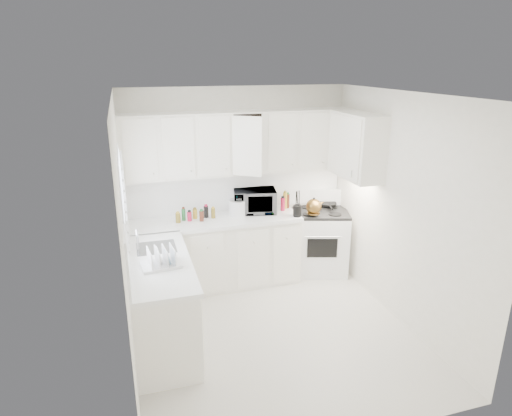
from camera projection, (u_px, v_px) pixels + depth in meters
name	position (u px, v px, depth m)	size (l,w,h in m)	color
floor	(274.00, 332.00, 5.01)	(3.20, 3.20, 0.00)	silver
ceiling	(277.00, 94.00, 4.20)	(3.20, 3.20, 0.00)	white
wall_back	(237.00, 185.00, 6.06)	(3.00, 3.00, 0.00)	white
wall_front	(349.00, 299.00, 3.15)	(3.00, 3.00, 0.00)	white
wall_left	(125.00, 240.00, 4.20)	(3.20, 3.20, 0.00)	white
wall_right	(401.00, 211.00, 5.01)	(3.20, 3.20, 0.00)	white
window_blinds	(124.00, 203.00, 4.44)	(0.06, 0.96, 1.06)	white
lower_cabinets_back	(215.00, 254.00, 5.95)	(2.22, 0.60, 0.90)	white
lower_cabinets_left	(161.00, 304.00, 4.73)	(0.60, 1.60, 0.90)	white
countertop_back	(214.00, 221.00, 5.79)	(2.24, 0.64, 0.05)	white
countertop_left	(159.00, 263.00, 4.58)	(0.64, 1.62, 0.05)	white
backsplash_back	(237.00, 190.00, 6.08)	(2.98, 0.02, 0.55)	white
backsplash_left	(126.00, 239.00, 4.41)	(0.02, 1.60, 0.55)	white
upper_cabinets_back	(240.00, 173.00, 5.85)	(3.00, 0.33, 0.80)	white
upper_cabinets_right	(354.00, 177.00, 5.65)	(0.33, 0.90, 0.80)	white
sink	(155.00, 238.00, 4.86)	(0.42, 0.38, 0.30)	gray
stove	(320.00, 233.00, 6.31)	(0.76, 0.62, 1.17)	white
tea_kettle	(314.00, 205.00, 5.97)	(0.26, 0.22, 0.24)	brown
frying_pan	(328.00, 203.00, 6.39)	(0.25, 0.43, 0.04)	black
microwave	(255.00, 198.00, 6.00)	(0.56, 0.31, 0.38)	gray
rice_cooker	(238.00, 206.00, 5.90)	(0.24, 0.24, 0.24)	white
paper_towel	(238.00, 202.00, 6.05)	(0.12, 0.12, 0.27)	white
utensil_crock	(297.00, 203.00, 5.83)	(0.12, 0.12, 0.36)	black
dish_rack	(160.00, 256.00, 4.43)	(0.39, 0.29, 0.21)	white
spice_left_0	(177.00, 214.00, 5.76)	(0.06, 0.06, 0.13)	olive
spice_left_1	(184.00, 216.00, 5.70)	(0.06, 0.06, 0.13)	#257036
spice_left_2	(189.00, 213.00, 5.80)	(0.06, 0.06, 0.13)	#C91A41
spice_left_3	(196.00, 215.00, 5.74)	(0.06, 0.06, 0.13)	gold
spice_left_4	(200.00, 212.00, 5.84)	(0.06, 0.06, 0.13)	#5A2919
spice_left_5	(207.00, 214.00, 5.78)	(0.06, 0.06, 0.13)	black
spice_left_6	(211.00, 211.00, 5.88)	(0.06, 0.06, 0.13)	olive
sauce_right_0	(280.00, 202.00, 6.17)	(0.06, 0.06, 0.19)	#C91A41
sauce_right_1	(286.00, 203.00, 6.13)	(0.06, 0.06, 0.19)	gold
sauce_right_2	(288.00, 201.00, 6.20)	(0.06, 0.06, 0.19)	#5A2919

